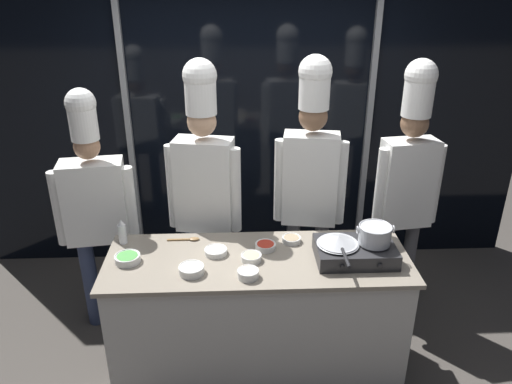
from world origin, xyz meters
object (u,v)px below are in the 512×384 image
(serving_spoon_slotted, at_px, (189,239))
(prep_bowl_chicken, at_px, (248,273))
(prep_bowl_onion, at_px, (216,251))
(chef_pastry, at_px, (408,175))
(prep_bowl_chili_flakes, at_px, (265,246))
(chef_line, at_px, (310,171))
(squeeze_bottle_clear, at_px, (122,232))
(prep_bowl_garlic, at_px, (191,269))
(prep_bowl_mushrooms, at_px, (291,239))
(prep_bowl_ginger, at_px, (251,257))
(portable_stove, at_px, (355,251))
(frying_pan, at_px, (338,241))
(stock_pot, at_px, (375,234))
(chef_head, at_px, (95,201))
(prep_bowl_scallions, at_px, (128,258))
(chef_sous, at_px, (204,179))

(serving_spoon_slotted, bearing_deg, prep_bowl_chicken, -50.03)
(prep_bowl_onion, height_order, chef_pastry, chef_pastry)
(prep_bowl_chili_flakes, relative_size, chef_line, 0.07)
(squeeze_bottle_clear, height_order, prep_bowl_garlic, squeeze_bottle_clear)
(prep_bowl_mushrooms, bearing_deg, serving_spoon_slotted, 175.56)
(squeeze_bottle_clear, bearing_deg, prep_bowl_chili_flakes, -7.02)
(prep_bowl_onion, bearing_deg, serving_spoon_slotted, 134.99)
(prep_bowl_chili_flakes, distance_m, prep_bowl_ginger, 0.17)
(portable_stove, relative_size, prep_bowl_chicken, 3.81)
(frying_pan, xyz_separation_m, serving_spoon_slotted, (-0.95, 0.29, -0.13))
(frying_pan, bearing_deg, prep_bowl_ginger, 178.41)
(stock_pot, xyz_separation_m, chef_pastry, (0.40, 0.64, 0.13))
(prep_bowl_garlic, distance_m, serving_spoon_slotted, 0.41)
(frying_pan, relative_size, prep_bowl_onion, 3.09)
(frying_pan, bearing_deg, chef_head, 159.25)
(prep_bowl_garlic, bearing_deg, chef_line, 43.81)
(frying_pan, bearing_deg, stock_pot, 1.05)
(stock_pot, distance_m, prep_bowl_ginger, 0.79)
(stock_pot, distance_m, prep_bowl_onion, 1.02)
(chef_head, relative_size, chef_pastry, 0.92)
(portable_stove, distance_m, prep_bowl_chicken, 0.71)
(prep_bowl_chili_flakes, bearing_deg, serving_spoon_slotted, 165.12)
(prep_bowl_mushrooms, height_order, serving_spoon_slotted, prep_bowl_mushrooms)
(stock_pot, xyz_separation_m, serving_spoon_slotted, (-1.18, 0.28, -0.17))
(prep_bowl_chili_flakes, height_order, prep_bowl_garlic, prep_bowl_garlic)
(squeeze_bottle_clear, bearing_deg, frying_pan, -10.92)
(prep_bowl_scallions, bearing_deg, prep_bowl_ginger, -1.16)
(frying_pan, height_order, prep_bowl_scallions, frying_pan)
(prep_bowl_garlic, xyz_separation_m, chef_sous, (0.05, 0.73, 0.28))
(squeeze_bottle_clear, distance_m, serving_spoon_slotted, 0.45)
(prep_bowl_onion, xyz_separation_m, chef_head, (-0.89, 0.52, 0.12))
(prep_bowl_scallions, bearing_deg, prep_bowl_mushrooms, 10.87)
(prep_bowl_mushrooms, xyz_separation_m, chef_head, (-1.39, 0.39, 0.12))
(prep_bowl_ginger, relative_size, prep_bowl_onion, 0.89)
(chef_line, bearing_deg, frying_pan, 106.30)
(prep_bowl_chili_flakes, xyz_separation_m, chef_line, (0.36, 0.52, 0.31))
(prep_bowl_ginger, height_order, chef_sous, chef_sous)
(stock_pot, height_order, squeeze_bottle_clear, stock_pot)
(stock_pot, height_order, chef_head, chef_head)
(chef_head, height_order, chef_sous, chef_sous)
(serving_spoon_slotted, bearing_deg, portable_stove, -14.86)
(squeeze_bottle_clear, bearing_deg, chef_line, 17.26)
(portable_stove, relative_size, prep_bowl_chili_flakes, 3.59)
(frying_pan, xyz_separation_m, prep_bowl_ginger, (-0.54, 0.02, -0.11))
(prep_bowl_onion, relative_size, prep_bowl_chicken, 1.13)
(squeeze_bottle_clear, bearing_deg, prep_bowl_mushrooms, -1.78)
(prep_bowl_chicken, bearing_deg, prep_bowl_mushrooms, 53.26)
(prep_bowl_scallions, bearing_deg, squeeze_bottle_clear, 107.33)
(prep_bowl_garlic, xyz_separation_m, chef_head, (-0.75, 0.74, 0.12))
(stock_pot, relative_size, prep_bowl_chili_flakes, 1.68)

